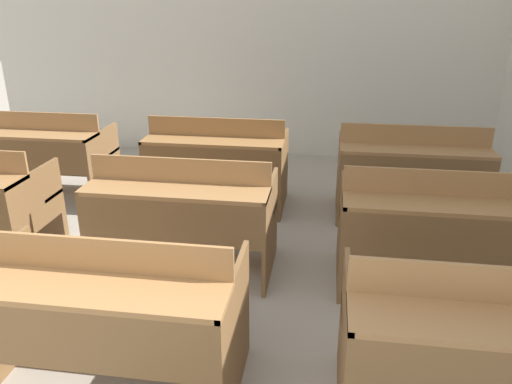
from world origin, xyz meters
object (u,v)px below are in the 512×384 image
(bench_third_center, at_px, (217,159))
(bench_front_right, at_px, (490,345))
(bench_second_center, at_px, (183,211))
(bench_front_center, at_px, (107,310))
(bench_third_left, at_px, (41,152))
(bench_third_right, at_px, (411,169))
(bench_second_right, at_px, (437,226))

(bench_third_center, bearing_deg, bench_front_right, -54.05)
(bench_second_center, bearing_deg, bench_front_right, -34.96)
(bench_front_center, xyz_separation_m, bench_third_left, (-1.85, 2.55, 0.00))
(bench_third_right, bearing_deg, bench_second_center, -145.40)
(bench_front_center, distance_m, bench_third_left, 3.15)
(bench_front_center, bearing_deg, bench_second_center, 88.87)
(bench_front_center, xyz_separation_m, bench_second_right, (1.86, 1.29, 0.00))
(bench_second_center, xyz_separation_m, bench_third_right, (1.83, 1.26, 0.00))
(bench_second_right, relative_size, bench_third_center, 1.00)
(bench_third_left, height_order, bench_third_right, same)
(bench_front_right, relative_size, bench_second_right, 1.00)
(bench_front_center, relative_size, bench_third_left, 1.00)
(bench_second_right, xyz_separation_m, bench_third_center, (-1.86, 1.28, 0.00))
(bench_second_center, relative_size, bench_third_right, 1.00)
(bench_front_right, bearing_deg, bench_front_center, -179.97)
(bench_third_left, bearing_deg, bench_third_center, 0.55)
(bench_front_center, height_order, bench_second_right, same)
(bench_second_right, height_order, bench_third_center, same)
(bench_second_right, bearing_deg, bench_third_left, 161.25)
(bench_second_center, xyz_separation_m, bench_second_right, (1.84, 0.00, 0.00))
(bench_front_right, relative_size, bench_third_right, 1.00)
(bench_second_right, height_order, bench_third_right, same)
(bench_front_right, bearing_deg, bench_third_center, 125.95)
(bench_third_left, distance_m, bench_third_right, 3.71)
(bench_front_center, relative_size, bench_front_right, 1.00)
(bench_third_right, bearing_deg, bench_second_right, -89.74)
(bench_second_center, relative_size, bench_third_center, 1.00)
(bench_third_center, bearing_deg, bench_second_center, -88.88)
(bench_second_right, xyz_separation_m, bench_third_left, (-3.72, 1.26, 0.00))
(bench_front_center, xyz_separation_m, bench_third_right, (1.86, 2.55, 0.00))
(bench_second_right, bearing_deg, bench_second_center, -179.87)
(bench_second_right, height_order, bench_third_left, same)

